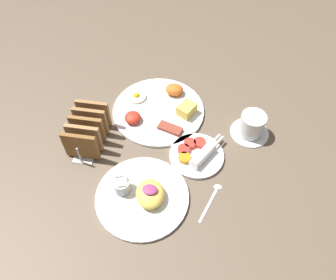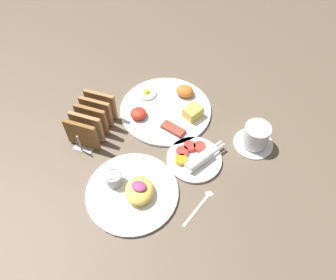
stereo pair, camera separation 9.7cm
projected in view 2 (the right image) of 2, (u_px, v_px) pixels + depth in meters
The scene contains 7 objects.
ground_plane at pixel (139, 149), 0.99m from camera, with size 3.00×3.00×0.00m, color brown.
plate_breakfast at pixel (167, 109), 1.08m from camera, with size 0.30×0.30×0.05m.
plate_condiments at pixel (194, 158), 0.96m from camera, with size 0.16×0.16×0.04m.
plate_foreground at pixel (132, 190), 0.89m from camera, with size 0.25×0.25×0.06m.
toast_rack at pixel (92, 120), 1.00m from camera, with size 0.10×0.18×0.10m.
coffee_cup at pixel (255, 137), 0.97m from camera, with size 0.12×0.12×0.08m.
teaspoon at pixel (203, 202), 0.88m from camera, with size 0.06×0.12×0.01m.
Camera 2 is at (0.27, -0.52, 0.81)m, focal length 35.00 mm.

